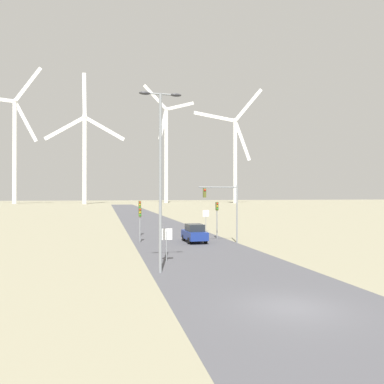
{
  "coord_description": "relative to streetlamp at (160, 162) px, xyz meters",
  "views": [
    {
      "loc": [
        -7.69,
        -14.44,
        4.77
      ],
      "look_at": [
        0.0,
        18.64,
        5.01
      ],
      "focal_mm": 35.0,
      "sensor_mm": 36.0,
      "label": 1
    }
  ],
  "objects": [
    {
      "name": "ground_plane",
      "position": [
        4.41,
        -8.19,
        -6.76
      ],
      "size": [
        600.0,
        600.0,
        0.0
      ],
      "primitive_type": "plane",
      "color": "gray"
    },
    {
      "name": "road_surface",
      "position": [
        4.41,
        39.81,
        -6.75
      ],
      "size": [
        10.0,
        240.0,
        0.01
      ],
      "color": "#47474C",
      "rests_on": "ground"
    },
    {
      "name": "streetlamp",
      "position": [
        0.0,
        0.0,
        0.0
      ],
      "size": [
        2.62,
        0.32,
        11.01
      ],
      "color": "gray",
      "rests_on": "ground"
    },
    {
      "name": "stop_sign_near",
      "position": [
        0.98,
        3.66,
        -5.11
      ],
      "size": [
        0.81,
        0.07,
        2.36
      ],
      "color": "gray",
      "rests_on": "ground"
    },
    {
      "name": "stop_sign_far",
      "position": [
        9.08,
        22.82,
        -4.79
      ],
      "size": [
        0.81,
        0.07,
        2.81
      ],
      "color": "gray",
      "rests_on": "ground"
    },
    {
      "name": "traffic_light_post_near_left",
      "position": [
        0.1,
        14.83,
        -4.22
      ],
      "size": [
        0.28,
        0.34,
        3.46
      ],
      "color": "gray",
      "rests_on": "ground"
    },
    {
      "name": "traffic_light_post_near_right",
      "position": [
        8.42,
        15.82,
        -3.84
      ],
      "size": [
        0.28,
        0.34,
        3.98
      ],
      "color": "gray",
      "rests_on": "ground"
    },
    {
      "name": "traffic_light_post_mid_left",
      "position": [
        0.59,
        20.48,
        -3.79
      ],
      "size": [
        0.28,
        0.34,
        4.05
      ],
      "color": "gray",
      "rests_on": "ground"
    },
    {
      "name": "traffic_light_mast_overhead",
      "position": [
        8.06,
        12.39,
        -2.7
      ],
      "size": [
        3.98,
        0.35,
        5.74
      ],
      "color": "gray",
      "rests_on": "ground"
    },
    {
      "name": "car_approaching",
      "position": [
        5.42,
        13.72,
        -5.84
      ],
      "size": [
        1.9,
        4.14,
        1.83
      ],
      "color": "navy",
      "rests_on": "ground"
    },
    {
      "name": "wind_turbine_far_left",
      "position": [
        -49.34,
        187.83,
        26.13
      ],
      "size": [
        35.73,
        5.9,
        73.07
      ],
      "color": "white",
      "rests_on": "ground"
    },
    {
      "name": "wind_turbine_left",
      "position": [
        -13.51,
        173.99,
        21.09
      ],
      "size": [
        39.8,
        3.53,
        66.57
      ],
      "color": "white",
      "rests_on": "ground"
    },
    {
      "name": "wind_turbine_center",
      "position": [
        31.06,
        191.35,
        25.76
      ],
      "size": [
        31.14,
        6.9,
        67.3
      ],
      "color": "white",
      "rests_on": "ground"
    },
    {
      "name": "wind_turbine_right",
      "position": [
        67.82,
        176.23,
        22.48
      ],
      "size": [
        39.17,
        4.73,
        65.1
      ],
      "color": "white",
      "rests_on": "ground"
    }
  ]
}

